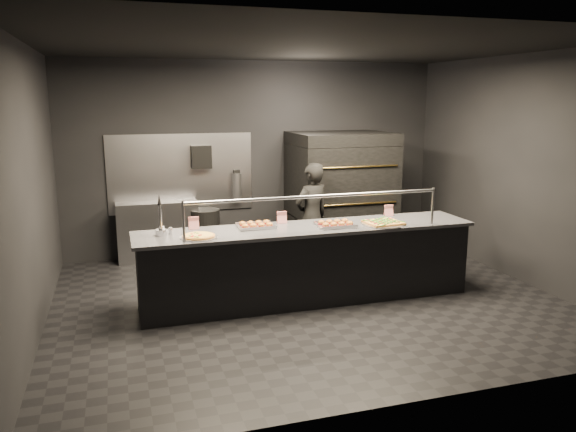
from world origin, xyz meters
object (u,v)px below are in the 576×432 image
object	(u,v)px
worker	(312,217)
service_counter	(307,263)
towel_dispenser	(201,157)
beer_tap	(160,224)
round_pizza	(199,236)
prep_shelf	(158,231)
slider_tray_a	(256,225)
square_pizza	(383,223)
trash_bin	(205,234)
slider_tray_b	(335,224)
fire_extinguisher	(237,187)
pizza_oven	(340,193)

from	to	relation	value
worker	service_counter	bearing A→B (deg)	47.34
service_counter	towel_dispenser	world-z (taller)	towel_dispenser
beer_tap	round_pizza	world-z (taller)	beer_tap
prep_shelf	slider_tray_a	distance (m)	2.44
slider_tray_a	worker	size ratio (longest dim) A/B	0.29
square_pizza	trash_bin	bearing A→B (deg)	127.78
prep_shelf	beer_tap	xyz separation A→B (m)	(-0.12, -2.25, 0.61)
service_counter	towel_dispenser	bearing A→B (deg)	110.63
service_counter	worker	world-z (taller)	worker
beer_tap	slider_tray_a	world-z (taller)	beer_tap
prep_shelf	slider_tray_b	xyz separation A→B (m)	(1.93, -2.39, 0.50)
service_counter	trash_bin	world-z (taller)	service_counter
prep_shelf	square_pizza	distance (m)	3.56
square_pizza	fire_extinguisher	bearing A→B (deg)	116.64
fire_extinguisher	prep_shelf	bearing A→B (deg)	-176.34
service_counter	slider_tray_a	bearing A→B (deg)	165.92
fire_extinguisher	trash_bin	size ratio (longest dim) A/B	0.66
prep_shelf	trash_bin	bearing A→B (deg)	-8.82
slider_tray_a	trash_bin	world-z (taller)	slider_tray_a
slider_tray_b	trash_bin	distance (m)	2.65
towel_dispenser	beer_tap	bearing A→B (deg)	-109.41
pizza_oven	slider_tray_a	bearing A→B (deg)	-135.82
service_counter	slider_tray_a	xyz separation A→B (m)	(-0.60, 0.15, 0.48)
service_counter	round_pizza	distance (m)	1.41
worker	round_pizza	bearing A→B (deg)	15.17
pizza_oven	fire_extinguisher	bearing A→B (deg)	162.11
slider_tray_b	worker	bearing A→B (deg)	83.95
fire_extinguisher	beer_tap	bearing A→B (deg)	-120.43
trash_bin	round_pizza	bearing A→B (deg)	-100.20
towel_dispenser	beer_tap	size ratio (longest dim) A/B	0.74
beer_tap	slider_tray_a	bearing A→B (deg)	3.87
towel_dispenser	slider_tray_b	xyz separation A→B (m)	(1.23, -2.46, -0.60)
prep_shelf	fire_extinguisher	xyz separation A→B (m)	(1.25, 0.08, 0.61)
towel_dispenser	service_counter	bearing A→B (deg)	-69.37
fire_extinguisher	round_pizza	size ratio (longest dim) A/B	1.22
pizza_oven	fire_extinguisher	xyz separation A→B (m)	(-1.55, 0.50, 0.09)
service_counter	square_pizza	bearing A→B (deg)	-8.82
round_pizza	towel_dispenser	bearing A→B (deg)	80.51
round_pizza	worker	size ratio (longest dim) A/B	0.27
towel_dispenser	worker	world-z (taller)	towel_dispenser
pizza_oven	slider_tray_a	xyz separation A→B (m)	(-1.80, -1.75, -0.02)
prep_shelf	towel_dispenser	xyz separation A→B (m)	(0.70, 0.07, 1.10)
slider_tray_a	beer_tap	bearing A→B (deg)	-176.13
fire_extinguisher	slider_tray_a	world-z (taller)	fire_extinguisher
service_counter	worker	size ratio (longest dim) A/B	2.65
prep_shelf	beer_tap	bearing A→B (deg)	-92.95
round_pizza	trash_bin	size ratio (longest dim) A/B	0.54
beer_tap	square_pizza	distance (m)	2.65
towel_dispenser	round_pizza	xyz separation A→B (m)	(-0.42, -2.54, -0.61)
fire_extinguisher	trash_bin	world-z (taller)	fire_extinguisher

